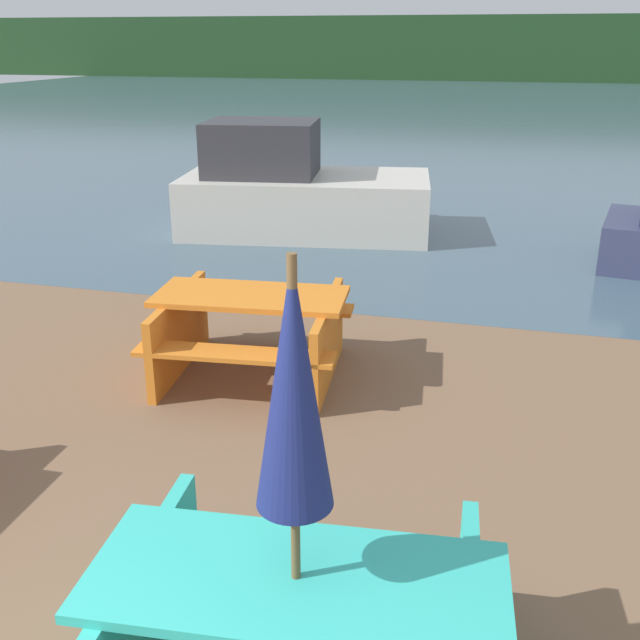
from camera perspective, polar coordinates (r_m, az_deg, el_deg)
name	(u,v)px	position (r m, az deg, el deg)	size (l,w,h in m)	color
water	(490,108)	(32.25, 12.82, 15.50)	(60.00, 50.00, 0.00)	#425B6B
far_treeline	(510,48)	(52.13, 14.24, 19.43)	(80.00, 1.60, 4.00)	#1E3D1E
picnic_table_teal	(297,635)	(3.25, -1.77, -22.84)	(1.76, 1.53, 0.73)	#33B7A8
picnic_table_orange	(252,327)	(6.24, -5.23, -0.50)	(1.69, 1.53, 0.72)	orange
umbrella_navy	(293,390)	(2.62, -2.03, -5.38)	(0.29, 0.29, 2.03)	brown
boat	(297,192)	(10.98, -1.80, 9.74)	(3.73, 2.28, 1.58)	beige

